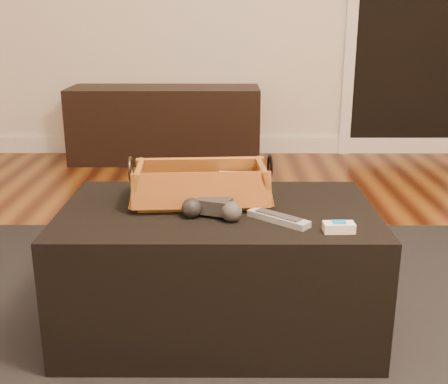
{
  "coord_description": "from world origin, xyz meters",
  "views": [
    {
      "loc": [
        -0.06,
        -1.54,
        1.02
      ],
      "look_at": [
        -0.07,
        0.14,
        0.49
      ],
      "focal_mm": 45.0,
      "sensor_mm": 36.0,
      "label": 1
    }
  ],
  "objects_px": {
    "ottoman": "(218,268)",
    "silver_remote": "(278,218)",
    "wicker_basket": "(201,187)",
    "game_controller": "(213,208)",
    "media_cabinet": "(165,124)",
    "cream_gadget": "(339,227)",
    "tv_remote": "(194,196)"
  },
  "relations": [
    {
      "from": "media_cabinet",
      "to": "game_controller",
      "type": "height_order",
      "value": "media_cabinet"
    },
    {
      "from": "ottoman",
      "to": "tv_remote",
      "type": "height_order",
      "value": "tv_remote"
    },
    {
      "from": "silver_remote",
      "to": "tv_remote",
      "type": "bearing_deg",
      "value": 148.24
    },
    {
      "from": "media_cabinet",
      "to": "tv_remote",
      "type": "distance_m",
      "value": 2.35
    },
    {
      "from": "tv_remote",
      "to": "cream_gadget",
      "type": "bearing_deg",
      "value": -39.53
    },
    {
      "from": "game_controller",
      "to": "tv_remote",
      "type": "bearing_deg",
      "value": 116.59
    },
    {
      "from": "ottoman",
      "to": "cream_gadget",
      "type": "distance_m",
      "value": 0.46
    },
    {
      "from": "media_cabinet",
      "to": "game_controller",
      "type": "distance_m",
      "value": 2.48
    },
    {
      "from": "ottoman",
      "to": "game_controller",
      "type": "distance_m",
      "value": 0.26
    },
    {
      "from": "wicker_basket",
      "to": "cream_gadget",
      "type": "xyz_separation_m",
      "value": [
        0.4,
        -0.26,
        -0.04
      ]
    },
    {
      "from": "tv_remote",
      "to": "game_controller",
      "type": "distance_m",
      "value": 0.14
    },
    {
      "from": "tv_remote",
      "to": "silver_remote",
      "type": "distance_m",
      "value": 0.31
    },
    {
      "from": "media_cabinet",
      "to": "cream_gadget",
      "type": "distance_m",
      "value": 2.67
    },
    {
      "from": "ottoman",
      "to": "tv_remote",
      "type": "distance_m",
      "value": 0.25
    },
    {
      "from": "game_controller",
      "to": "cream_gadget",
      "type": "height_order",
      "value": "game_controller"
    },
    {
      "from": "tv_remote",
      "to": "game_controller",
      "type": "bearing_deg",
      "value": -73.08
    },
    {
      "from": "media_cabinet",
      "to": "ottoman",
      "type": "xyz_separation_m",
      "value": [
        0.42,
        -2.35,
        -0.04
      ]
    },
    {
      "from": "silver_remote",
      "to": "ottoman",
      "type": "bearing_deg",
      "value": 145.75
    },
    {
      "from": "silver_remote",
      "to": "wicker_basket",
      "type": "bearing_deg",
      "value": 143.02
    },
    {
      "from": "game_controller",
      "to": "silver_remote",
      "type": "bearing_deg",
      "value": -9.82
    },
    {
      "from": "wicker_basket",
      "to": "game_controller",
      "type": "xyz_separation_m",
      "value": [
        0.04,
        -0.15,
        -0.02
      ]
    },
    {
      "from": "tv_remote",
      "to": "ottoman",
      "type": "bearing_deg",
      "value": -34.98
    },
    {
      "from": "cream_gadget",
      "to": "wicker_basket",
      "type": "bearing_deg",
      "value": 146.94
    },
    {
      "from": "tv_remote",
      "to": "wicker_basket",
      "type": "relative_size",
      "value": 0.51
    },
    {
      "from": "ottoman",
      "to": "silver_remote",
      "type": "bearing_deg",
      "value": -34.25
    },
    {
      "from": "media_cabinet",
      "to": "cream_gadget",
      "type": "xyz_separation_m",
      "value": [
        0.76,
        -2.56,
        0.18
      ]
    },
    {
      "from": "media_cabinet",
      "to": "tv_remote",
      "type": "bearing_deg",
      "value": -81.65
    },
    {
      "from": "game_controller",
      "to": "cream_gadget",
      "type": "bearing_deg",
      "value": -17.94
    },
    {
      "from": "silver_remote",
      "to": "game_controller",
      "type": "bearing_deg",
      "value": 170.18
    },
    {
      "from": "silver_remote",
      "to": "cream_gadget",
      "type": "relative_size",
      "value": 2.06
    },
    {
      "from": "ottoman",
      "to": "wicker_basket",
      "type": "height_order",
      "value": "wicker_basket"
    },
    {
      "from": "ottoman",
      "to": "silver_remote",
      "type": "relative_size",
      "value": 5.45
    }
  ]
}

